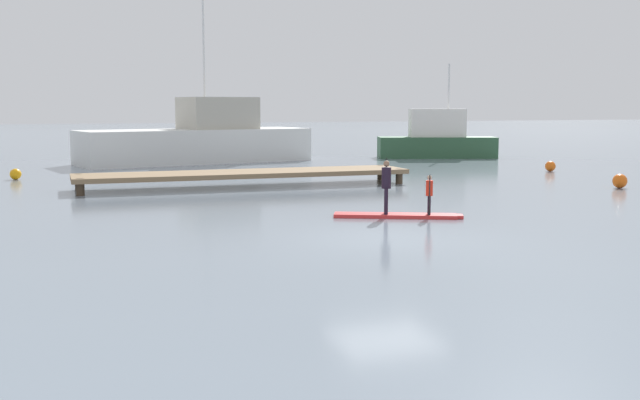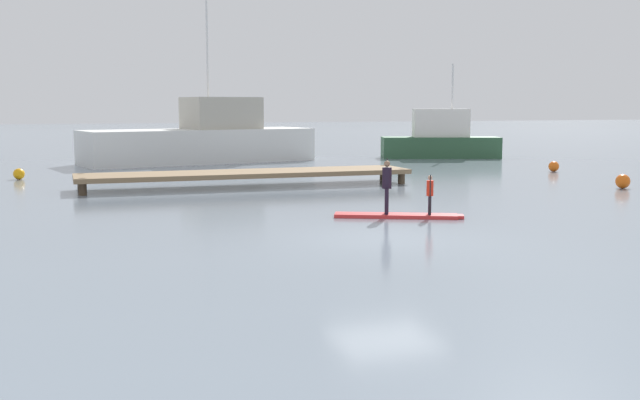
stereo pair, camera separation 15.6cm
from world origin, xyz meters
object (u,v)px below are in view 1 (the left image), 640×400
Objects in this scene: paddleboard_near at (398,216)px; fishing_boat_white_large at (200,140)px; paddler_child_solo at (429,192)px; mooring_buoy_far at (550,166)px; fishing_boat_green_midground at (437,140)px; mooring_buoy_near at (16,174)px; mooring_buoy_mid at (620,181)px; paddler_adult at (386,183)px.

fishing_boat_white_large is at bearing 93.79° from paddleboard_near.
paddler_child_solo reaches higher than mooring_buoy_far.
fishing_boat_green_midground is (14.05, -0.96, -0.18)m from fishing_boat_white_large.
mooring_buoy_far is (13.18, 11.28, 0.20)m from paddleboard_near.
fishing_boat_green_midground is at bearing 59.80° from paddleboard_near.
mooring_buoy_near is at bearing -164.65° from fishing_boat_green_midground.
mooring_buoy_far is (2.01, 7.11, -0.02)m from mooring_buoy_mid.
paddleboard_near is 17.35m from mooring_buoy_far.
mooring_buoy_mid is at bearing -94.56° from fishing_boat_green_midground.
fishing_boat_green_midground reaches higher than mooring_buoy_far.
mooring_buoy_far is at bearing -9.39° from mooring_buoy_near.
mooring_buoy_far is at bearing 39.55° from paddler_adult.
paddleboard_near is 0.96m from paddler_adult.
fishing_boat_white_large reaches higher than paddler_child_solo.
paddler_adult is 12.18m from mooring_buoy_mid.
mooring_buoy_mid is (12.66, -18.37, -0.98)m from fishing_boat_white_large.
mooring_buoy_near is at bearing 153.15° from mooring_buoy_mid.
fishing_boat_green_midground reaches higher than paddler_adult.
mooring_buoy_mid is at bearing 23.60° from paddler_child_solo.
fishing_boat_white_large is 1.81× the size of fishing_boat_green_midground.
paddler_adult is at bearing -140.45° from mooring_buoy_far.
fishing_boat_white_large is 24.01× the size of mooring_buoy_mid.
paddler_child_solo reaches higher than mooring_buoy_mid.
fishing_boat_white_large is 27.58× the size of mooring_buoy_near.
mooring_buoy_mid reaches higher than mooring_buoy_far.
paddler_adult reaches higher than paddleboard_near.
fishing_boat_green_midground is at bearing 85.44° from mooring_buoy_mid.
fishing_boat_green_midground reaches higher than mooring_buoy_near.
fishing_boat_white_large is at bearing 38.69° from mooring_buoy_near.
mooring_buoy_far is at bearing 74.20° from mooring_buoy_mid.
paddler_adult is 25.00m from fishing_boat_green_midground.
fishing_boat_white_large reaches higher than paddler_adult.
paddleboard_near is at bearing 154.84° from paddler_child_solo.
fishing_boat_white_large is (-2.28, 22.91, 0.54)m from paddler_child_solo.
fishing_boat_green_midground reaches higher than paddleboard_near.
fishing_boat_white_large is 18.53m from mooring_buoy_far.
paddler_adult is 1.22m from paddler_child_solo.
mooring_buoy_far is at bearing 43.20° from paddler_child_solo.
paddler_adult is 3.28× the size of mooring_buoy_near.
mooring_buoy_far is (14.67, -11.27, -1.00)m from fishing_boat_white_large.
paddler_adult is at bearing -86.95° from fishing_boat_white_large.
fishing_boat_green_midground is at bearing -3.90° from fishing_boat_white_large.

